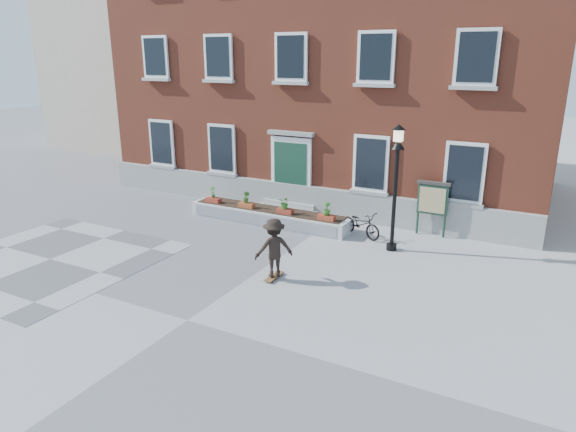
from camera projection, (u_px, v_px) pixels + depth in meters
The scene contains 9 objects.
ground at pixel (187, 320), 11.85m from camera, with size 100.00×100.00×0.00m, color gray.
checker_patch at pixel (50, 259), 15.39m from camera, with size 6.00×6.00×0.01m, color #535456.
distant_building at pixel (159, 46), 34.84m from camera, with size 10.00×12.00×13.00m, color #BFB19A.
bicycle at pixel (361, 224), 17.24m from camera, with size 0.59×1.68×0.88m, color black.
brick_building at pixel (345, 45), 22.62m from camera, with size 18.40×10.85×12.60m.
planter_assembly at pixel (269, 215), 18.69m from camera, with size 6.20×1.12×1.15m.
lamp_post at pixel (396, 171), 15.40m from camera, with size 0.40×0.40×3.93m.
notice_board at pixel (433, 200), 17.09m from camera, with size 1.10×0.16×1.87m.
skateboarder at pixel (274, 248), 13.82m from camera, with size 1.18×1.18×1.72m.
Camera 1 is at (7.05, -8.23, 5.84)m, focal length 32.00 mm.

